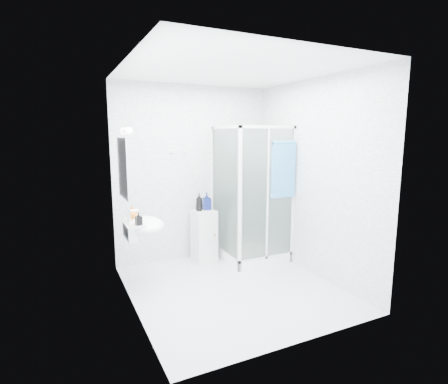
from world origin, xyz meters
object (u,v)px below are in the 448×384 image
hand_towel (283,168)px  soap_dispenser_orange (132,213)px  shower_enclosure (249,231)px  soap_dispenser_black (139,219)px  shampoo_bottle_a (199,202)px  wall_basin (143,226)px  storage_cabinet (204,236)px  shampoo_bottle_b (207,201)px

hand_towel → soap_dispenser_orange: size_ratio=4.94×
shower_enclosure → soap_dispenser_black: bearing=-163.8°
shampoo_bottle_a → soap_dispenser_orange: shampoo_bottle_a is taller
wall_basin → soap_dispenser_orange: 0.21m
shower_enclosure → storage_cabinet: bearing=154.8°
storage_cabinet → shampoo_bottle_b: 0.52m
hand_towel → shampoo_bottle_a: hand_towel is taller
soap_dispenser_black → shampoo_bottle_a: bearing=37.3°
hand_towel → wall_basin: bearing=177.5°
storage_cabinet → soap_dispenser_orange: bearing=-160.2°
hand_towel → shampoo_bottle_a: bearing=144.5°
soap_dispenser_orange → soap_dispenser_black: size_ratio=1.08×
hand_towel → soap_dispenser_orange: bearing=174.6°
shower_enclosure → storage_cabinet: (-0.61, 0.29, -0.06)m
storage_cabinet → hand_towel: 1.55m
shower_enclosure → shampoo_bottle_a: (-0.68, 0.30, 0.45)m
wall_basin → hand_towel: hand_towel is taller
soap_dispenser_orange → shampoo_bottle_a: bearing=25.4°
wall_basin → soap_dispenser_orange: bearing=130.4°
shower_enclosure → shampoo_bottle_b: bearing=148.6°
shampoo_bottle_a → wall_basin: bearing=-147.7°
shampoo_bottle_b → wall_basin: bearing=-149.7°
shampoo_bottle_b → soap_dispenser_black: 1.46m
storage_cabinet → shampoo_bottle_b: bearing=29.5°
shower_enclosure → shampoo_bottle_a: shower_enclosure is taller
shower_enclosure → soap_dispenser_black: 1.88m
shampoo_bottle_b → shampoo_bottle_a: bearing=-167.1°
shower_enclosure → shampoo_bottle_b: size_ratio=7.69×
shower_enclosure → storage_cabinet: size_ratio=2.61×
hand_towel → soap_dispenser_orange: (-2.05, 0.19, -0.48)m
shampoo_bottle_a → soap_dispenser_black: bearing=-142.7°
wall_basin → shampoo_bottle_b: size_ratio=2.15×
shampoo_bottle_b → soap_dispenser_orange: bearing=-155.9°
hand_towel → shampoo_bottle_b: (-0.85, 0.73, -0.52)m
shampoo_bottle_a → shampoo_bottle_b: shampoo_bottle_a is taller
soap_dispenser_orange → storage_cabinet: bearing=23.5°
soap_dispenser_orange → hand_towel: bearing=-5.4°
shampoo_bottle_a → shampoo_bottle_b: bearing=12.9°
hand_towel → storage_cabinet: bearing=143.1°
shower_enclosure → soap_dispenser_orange: bearing=-173.3°
storage_cabinet → soap_dispenser_black: (-1.13, -0.79, 0.55)m
wall_basin → storage_cabinet: wall_basin is taller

